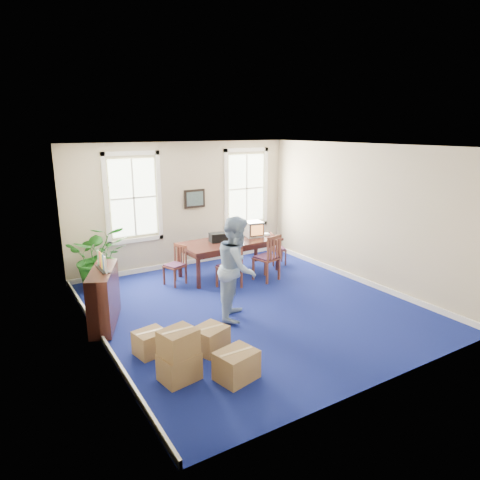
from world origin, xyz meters
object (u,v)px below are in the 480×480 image
chair_near_left (229,266)px  conference_table (230,257)px  cardboard_boxes (189,347)px  crt_tv (254,229)px  potted_plant (100,256)px  credenza (104,299)px  man (237,268)px

chair_near_left → conference_table: bearing=-129.5°
cardboard_boxes → conference_table: bearing=52.4°
conference_table → crt_tv: (0.74, 0.06, 0.62)m
crt_tv → cardboard_boxes: (-3.49, -3.62, -0.63)m
chair_near_left → potted_plant: (-2.48, 1.51, 0.23)m
crt_tv → credenza: crt_tv is taller
chair_near_left → credenza: (-2.90, -0.49, 0.01)m
conference_table → crt_tv: size_ratio=5.41×
conference_table → potted_plant: bearing=164.6°
cardboard_boxes → credenza: bearing=106.4°
credenza → potted_plant: size_ratio=0.90×
crt_tv → man: (-1.87, -2.30, -0.06)m
chair_near_left → potted_plant: bearing=-39.8°
potted_plant → man: bearing=-57.4°
credenza → cardboard_boxes: 2.33m
man → crt_tv: bearing=-1.0°
cardboard_boxes → chair_near_left: bearing=50.5°
man → credenza: size_ratio=1.47×
chair_near_left → man: man is taller
crt_tv → credenza: bearing=-152.4°
crt_tv → potted_plant: bearing=179.8°
potted_plant → crt_tv: bearing=-9.2°
potted_plant → cardboard_boxes: (0.24, -4.23, -0.34)m
man → conference_table: bearing=11.3°
conference_table → man: (-1.13, -2.24, 0.55)m
chair_near_left → credenza: 2.94m
chair_near_left → cardboard_boxes: bearing=42.0°
credenza → potted_plant: (0.42, 2.00, 0.22)m
conference_table → chair_near_left: bearing=-123.9°
conference_table → credenza: (-3.41, -1.34, 0.10)m
crt_tv → chair_near_left: bearing=-135.0°
crt_tv → man: man is taller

